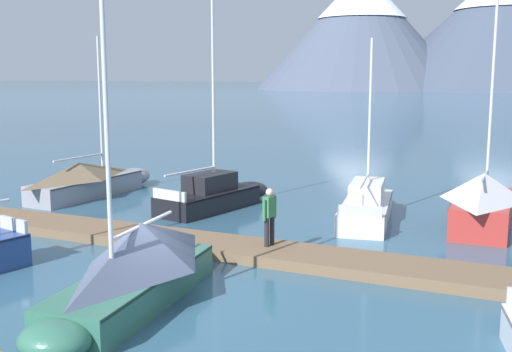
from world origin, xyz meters
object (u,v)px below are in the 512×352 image
at_px(sailboat_mid_dock_starboard, 133,268).
at_px(sailboat_outer_slip, 484,201).
at_px(person_on_dock, 269,213).
at_px(sailboat_mid_dock_port, 217,194).
at_px(sailboat_nearest_berth, 90,179).
at_px(sailboat_far_berth, 368,204).

bearing_deg(sailboat_mid_dock_starboard, sailboat_outer_slip, 59.43).
bearing_deg(sailboat_mid_dock_starboard, person_on_dock, 75.88).
bearing_deg(person_on_dock, sailboat_outer_slip, 49.26).
height_order(sailboat_mid_dock_port, person_on_dock, sailboat_mid_dock_port).
relative_size(sailboat_nearest_berth, sailboat_far_berth, 1.05).
height_order(sailboat_nearest_berth, sailboat_mid_dock_starboard, sailboat_mid_dock_starboard).
bearing_deg(person_on_dock, sailboat_nearest_berth, 154.47).
xyz_separation_m(sailboat_mid_dock_port, sailboat_far_berth, (5.88, 0.67, -0.02)).
xyz_separation_m(sailboat_nearest_berth, sailboat_mid_dock_port, (6.14, 0.15, -0.18)).
bearing_deg(sailboat_mid_dock_starboard, sailboat_mid_dock_port, 107.94).
height_order(sailboat_far_berth, sailboat_outer_slip, sailboat_outer_slip).
distance_m(sailboat_mid_dock_starboard, person_on_dock, 5.09).
height_order(sailboat_mid_dock_port, sailboat_outer_slip, sailboat_mid_dock_port).
distance_m(sailboat_mid_dock_port, sailboat_outer_slip, 9.90).
bearing_deg(sailboat_far_berth, sailboat_nearest_berth, -176.11).
distance_m(sailboat_mid_dock_port, sailboat_mid_dock_starboard, 10.70).
bearing_deg(sailboat_nearest_berth, person_on_dock, -25.53).
relative_size(sailboat_outer_slip, person_on_dock, 5.14).
xyz_separation_m(sailboat_nearest_berth, sailboat_outer_slip, (15.99, 1.08, 0.21)).
relative_size(sailboat_nearest_berth, sailboat_mid_dock_starboard, 0.78).
relative_size(sailboat_nearest_berth, sailboat_mid_dock_port, 0.80).
bearing_deg(sailboat_nearest_berth, sailboat_mid_dock_starboard, -46.74).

